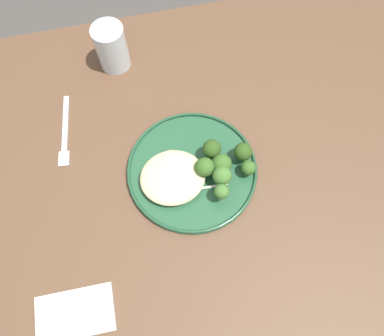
% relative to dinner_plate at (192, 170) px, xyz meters
% --- Properties ---
extents(ground, '(6.00, 6.00, 0.00)m').
position_rel_dinner_plate_xyz_m(ground, '(0.06, 0.01, -0.75)').
color(ground, '#47423D').
extents(wooden_dining_table, '(1.40, 1.00, 0.74)m').
position_rel_dinner_plate_xyz_m(wooden_dining_table, '(0.06, 0.01, -0.09)').
color(wooden_dining_table, brown).
rests_on(wooden_dining_table, ground).
extents(dinner_plate, '(0.29, 0.29, 0.02)m').
position_rel_dinner_plate_xyz_m(dinner_plate, '(0.00, 0.00, 0.00)').
color(dinner_plate, '#235133').
rests_on(dinner_plate, wooden_dining_table).
extents(noodle_bed, '(0.14, 0.13, 0.03)m').
position_rel_dinner_plate_xyz_m(noodle_bed, '(0.05, 0.01, 0.02)').
color(noodle_bed, beige).
rests_on(noodle_bed, dinner_plate).
extents(seared_scallop_rear_pale, '(0.03, 0.03, 0.01)m').
position_rel_dinner_plate_xyz_m(seared_scallop_rear_pale, '(0.00, 0.03, 0.01)').
color(seared_scallop_rear_pale, '#E5C689').
rests_on(seared_scallop_rear_pale, dinner_plate).
extents(seared_scallop_tiny_bay, '(0.02, 0.02, 0.02)m').
position_rel_dinner_plate_xyz_m(seared_scallop_tiny_bay, '(0.09, 0.03, 0.01)').
color(seared_scallop_tiny_bay, '#E5C689').
rests_on(seared_scallop_tiny_bay, dinner_plate).
extents(seared_scallop_center_golden, '(0.02, 0.02, 0.01)m').
position_rel_dinner_plate_xyz_m(seared_scallop_center_golden, '(0.04, -0.04, 0.01)').
color(seared_scallop_center_golden, '#E5C689').
rests_on(seared_scallop_center_golden, dinner_plate).
extents(seared_scallop_tilted_round, '(0.03, 0.03, 0.01)m').
position_rel_dinner_plate_xyz_m(seared_scallop_tilted_round, '(0.05, 0.04, 0.01)').
color(seared_scallop_tilted_round, '#E5C689').
rests_on(seared_scallop_tilted_round, dinner_plate).
extents(broccoli_floret_left_leaning, '(0.04, 0.04, 0.06)m').
position_rel_dinner_plate_xyz_m(broccoli_floret_left_leaning, '(-0.06, 0.01, 0.04)').
color(broccoli_floret_left_leaning, '#7A994C').
rests_on(broccoli_floret_left_leaning, dinner_plate).
extents(broccoli_floret_front_edge, '(0.03, 0.03, 0.05)m').
position_rel_dinner_plate_xyz_m(broccoli_floret_front_edge, '(-0.05, 0.08, 0.04)').
color(broccoli_floret_front_edge, '#89A356').
rests_on(broccoli_floret_front_edge, dinner_plate).
extents(broccoli_floret_beside_noodles, '(0.04, 0.04, 0.05)m').
position_rel_dinner_plate_xyz_m(broccoli_floret_beside_noodles, '(-0.11, -0.00, 0.03)').
color(broccoli_floret_beside_noodles, '#7A994C').
rests_on(broccoli_floret_beside_noodles, dinner_plate).
extents(broccoli_floret_tall_stalk, '(0.04, 0.04, 0.06)m').
position_rel_dinner_plate_xyz_m(broccoli_floret_tall_stalk, '(-0.05, -0.02, 0.04)').
color(broccoli_floret_tall_stalk, '#7A994C').
rests_on(broccoli_floret_tall_stalk, dinner_plate).
extents(broccoli_floret_rear_charred, '(0.04, 0.04, 0.06)m').
position_rel_dinner_plate_xyz_m(broccoli_floret_rear_charred, '(-0.02, 0.02, 0.04)').
color(broccoli_floret_rear_charred, '#89A356').
rests_on(broccoli_floret_rear_charred, dinner_plate).
extents(broccoli_floret_near_rim, '(0.04, 0.04, 0.06)m').
position_rel_dinner_plate_xyz_m(broccoli_floret_near_rim, '(-0.06, 0.04, 0.04)').
color(broccoli_floret_near_rim, '#89A356').
rests_on(broccoli_floret_near_rim, dinner_plate).
extents(broccoli_floret_right_tilted, '(0.03, 0.03, 0.04)m').
position_rel_dinner_plate_xyz_m(broccoli_floret_right_tilted, '(-0.12, 0.03, 0.03)').
color(broccoli_floret_right_tilted, '#89A356').
rests_on(broccoli_floret_right_tilted, dinner_plate).
extents(onion_sliver_curled_piece, '(0.04, 0.01, 0.00)m').
position_rel_dinner_plate_xyz_m(onion_sliver_curled_piece, '(-0.00, 0.02, 0.01)').
color(onion_sliver_curled_piece, silver).
rests_on(onion_sliver_curled_piece, dinner_plate).
extents(onion_sliver_pale_crescent, '(0.03, 0.06, 0.00)m').
position_rel_dinner_plate_xyz_m(onion_sliver_pale_crescent, '(-0.07, 0.03, 0.01)').
color(onion_sliver_pale_crescent, silver).
rests_on(onion_sliver_pale_crescent, dinner_plate).
extents(onion_sliver_long_sliver, '(0.03, 0.05, 0.00)m').
position_rel_dinner_plate_xyz_m(onion_sliver_long_sliver, '(-0.05, -0.02, 0.01)').
color(onion_sliver_long_sliver, silver).
rests_on(onion_sliver_long_sliver, dinner_plate).
extents(onion_sliver_short_strip, '(0.06, 0.01, 0.00)m').
position_rel_dinner_plate_xyz_m(onion_sliver_short_strip, '(-0.04, 0.05, 0.01)').
color(onion_sliver_short_strip, silver).
rests_on(onion_sliver_short_strip, dinner_plate).
extents(water_glass, '(0.08, 0.08, 0.12)m').
position_rel_dinner_plate_xyz_m(water_glass, '(0.12, -0.34, 0.04)').
color(water_glass, silver).
rests_on(water_glass, wooden_dining_table).
extents(dinner_fork, '(0.04, 0.19, 0.00)m').
position_rel_dinner_plate_xyz_m(dinner_fork, '(0.27, -0.16, -0.01)').
color(dinner_fork, silver).
rests_on(dinner_fork, wooden_dining_table).
extents(folded_napkin, '(0.15, 0.09, 0.01)m').
position_rel_dinner_plate_xyz_m(folded_napkin, '(0.29, 0.24, -0.00)').
color(folded_napkin, silver).
rests_on(folded_napkin, wooden_dining_table).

